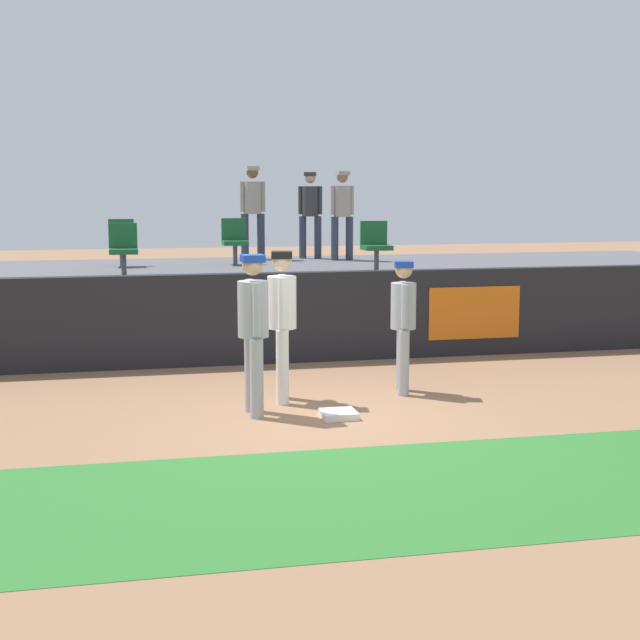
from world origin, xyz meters
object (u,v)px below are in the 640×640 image
at_px(spectator_casual, 342,209).
at_px(seat_back_left, 122,240).
at_px(player_fielder_home, 282,315).
at_px(spectator_hooded, 310,209).
at_px(spectator_capped, 253,206).
at_px(first_base, 339,414).
at_px(seat_front_left, 123,247).
at_px(player_runner_visitor, 253,323).
at_px(player_coach_visitor, 403,317).
at_px(seat_front_right, 375,243).
at_px(seat_back_center, 235,239).

bearing_deg(spectator_casual, seat_back_left, 1.06).
relative_size(player_fielder_home, spectator_casual, 1.10).
xyz_separation_m(spectator_hooded, spectator_casual, (0.51, -0.55, 0.01)).
relative_size(player_fielder_home, spectator_capped, 1.04).
distance_m(first_base, spectator_capped, 8.21).
bearing_deg(spectator_capped, player_fielder_home, 80.87).
distance_m(player_fielder_home, seat_front_left, 4.42).
height_order(spectator_hooded, spectator_capped, spectator_capped).
relative_size(seat_front_left, spectator_casual, 0.49).
bearing_deg(player_runner_visitor, spectator_casual, 155.46).
height_order(player_coach_visitor, seat_front_right, seat_front_right).
bearing_deg(first_base, seat_back_left, 109.18).
bearing_deg(seat_back_left, spectator_capped, 24.68).
height_order(seat_back_left, spectator_casual, spectator_casual).
distance_m(seat_front_left, spectator_hooded, 4.70).
xyz_separation_m(player_runner_visitor, seat_front_right, (2.76, 4.57, 0.61)).
relative_size(first_base, seat_back_center, 0.48).
relative_size(seat_back_left, seat_front_left, 1.00).
relative_size(seat_back_left, spectator_hooded, 0.50).
bearing_deg(first_base, player_coach_visitor, 44.51).
height_order(player_fielder_home, seat_back_center, seat_back_center).
distance_m(player_fielder_home, player_runner_visitor, 0.76).
bearing_deg(seat_front_left, player_runner_visitor, -72.96).
distance_m(seat_back_center, spectator_hooded, 2.05).
bearing_deg(spectator_casual, seat_back_center, 7.99).
bearing_deg(seat_back_left, player_runner_visitor, -77.51).
bearing_deg(seat_front_left, seat_front_right, 0.00).
bearing_deg(player_coach_visitor, player_fielder_home, -72.41).
height_order(player_fielder_home, player_coach_visitor, player_fielder_home).
xyz_separation_m(player_runner_visitor, spectator_hooded, (2.25, 7.49, 1.12)).
relative_size(seat_front_right, spectator_hooded, 0.50).
bearing_deg(seat_back_center, spectator_capped, 66.29).
xyz_separation_m(seat_back_left, spectator_casual, (4.18, 0.56, 0.52)).
relative_size(first_base, player_runner_visitor, 0.21).
bearing_deg(seat_back_center, spectator_hooded, 34.03).
bearing_deg(player_coach_visitor, seat_front_left, -124.88).
bearing_deg(spectator_capped, seat_back_center, 62.63).
distance_m(player_fielder_home, player_coach_visitor, 1.60).
bearing_deg(player_runner_visitor, seat_back_center, 171.77).
bearing_deg(first_base, spectator_hooded, 80.45).
xyz_separation_m(player_coach_visitor, seat_front_left, (-3.45, 3.84, 0.71)).
relative_size(player_runner_visitor, spectator_capped, 1.04).
bearing_deg(player_fielder_home, spectator_capped, -175.70).
bearing_deg(spectator_casual, seat_front_left, 22.94).
relative_size(first_base, spectator_hooded, 0.24).
relative_size(spectator_capped, spectator_casual, 1.06).
xyz_separation_m(seat_back_center, seat_front_right, (2.16, -1.80, 0.00)).
bearing_deg(seat_front_left, spectator_capped, 49.64).
xyz_separation_m(seat_front_right, spectator_hooded, (-0.51, 2.91, 0.51)).
height_order(spectator_hooded, spectator_casual, spectator_casual).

